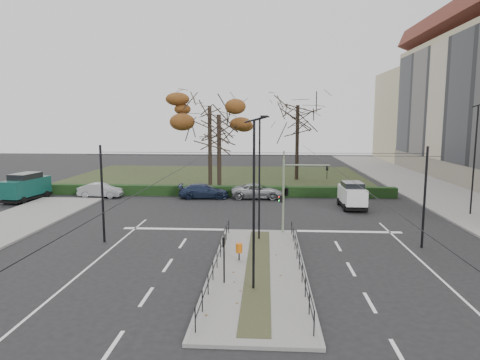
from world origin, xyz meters
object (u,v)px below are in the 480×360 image
object	(u,v)px
streetlamp_sidewalk	(475,158)
parked_car_second	(100,190)
streetlamp_median_near	(254,203)
parked_car_third	(204,191)
white_van	(352,195)
bare_tree_center	(298,111)
green_van	(26,186)
info_panel	(224,246)
bare_tree_near	(219,120)
parked_car_fourth	(258,191)
traffic_light	(288,190)
litter_bin	(239,248)
streetlamp_median_far	(260,178)
rust_tree	(210,106)

from	to	relation	value
streetlamp_sidewalk	parked_car_second	xyz separation A→B (m)	(-32.25, 6.00, -3.86)
streetlamp_sidewalk	streetlamp_median_near	bearing A→B (deg)	-135.86
streetlamp_sidewalk	parked_car_third	size ratio (longest dim) A/B	1.81
white_van	bare_tree_center	xyz separation A→B (m)	(-3.52, 17.08, 7.42)
parked_car_third	green_van	distance (m)	16.59
green_van	parked_car_second	bearing A→B (deg)	17.18
info_panel	parked_car_second	size ratio (longest dim) A/B	0.52
green_van	bare_tree_near	distance (m)	19.38
bare_tree_near	info_panel	bearing A→B (deg)	-83.24
bare_tree_near	parked_car_fourth	bearing A→B (deg)	-36.84
parked_car_third	white_van	xyz separation A→B (m)	(13.31, -3.95, 0.49)
parked_car_fourth	bare_tree_near	xyz separation A→B (m)	(-4.04, 3.03, 6.75)
streetlamp_median_near	parked_car_second	xyz separation A→B (m)	(-15.60, 22.15, -3.28)
traffic_light	streetlamp_sidewalk	bearing A→B (deg)	23.84
traffic_light	white_van	bearing A→B (deg)	55.95
traffic_light	white_van	distance (m)	10.70
litter_bin	bare_tree_near	xyz separation A→B (m)	(-3.44, 21.76, 6.66)
litter_bin	parked_car_second	bearing A→B (deg)	128.70
parked_car_third	streetlamp_median_far	bearing A→B (deg)	-162.83
white_van	bare_tree_near	xyz separation A→B (m)	(-12.16, 7.17, 6.26)
streetlamp_median_near	litter_bin	bearing A→B (deg)	103.21
rust_tree	bare_tree_near	xyz separation A→B (m)	(1.59, -4.86, -1.60)
streetlamp_median_near	green_van	distance (m)	29.93
litter_bin	green_van	bearing A→B (deg)	142.06
streetlamp_median_near	parked_car_third	size ratio (longest dim) A/B	1.57
info_panel	white_van	size ratio (longest dim) A/B	0.52
info_panel	streetlamp_median_far	world-z (taller)	streetlamp_median_far
parked_car_fourth	rust_tree	distance (m)	12.79
streetlamp_median_near	white_van	bearing A→B (deg)	66.96
info_panel	parked_car_third	size ratio (longest dim) A/B	0.46
streetlamp_median_near	rust_tree	distance (m)	31.40
green_van	traffic_light	bearing A→B (deg)	-23.87
streetlamp_median_far	green_van	world-z (taller)	streetlamp_median_far
traffic_light	green_van	xyz separation A→B (m)	(-23.84, 10.55, -1.62)
streetlamp_sidewalk	white_van	xyz separation A→B (m)	(-8.83, 2.23, -3.36)
green_van	rust_tree	world-z (taller)	rust_tree
green_van	litter_bin	bearing A→B (deg)	-37.94
streetlamp_median_far	traffic_light	bearing A→B (deg)	42.81
rust_tree	info_panel	bearing A→B (deg)	-81.34
parked_car_fourth	green_van	world-z (taller)	green_van
streetlamp_median_near	white_van	size ratio (longest dim) A/B	1.80
litter_bin	white_van	world-z (taller)	white_van
litter_bin	info_panel	world-z (taller)	info_panel
streetlamp_median_far	parked_car_fourth	world-z (taller)	streetlamp_median_far
info_panel	bare_tree_center	bearing A→B (deg)	80.76
parked_car_second	bare_tree_center	world-z (taller)	bare_tree_center
parked_car_third	white_van	size ratio (longest dim) A/B	1.14
streetlamp_sidewalk	rust_tree	size ratio (longest dim) A/B	0.74
streetlamp_sidewalk	green_van	size ratio (longest dim) A/B	1.62
rust_tree	green_van	bearing A→B (deg)	-147.44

